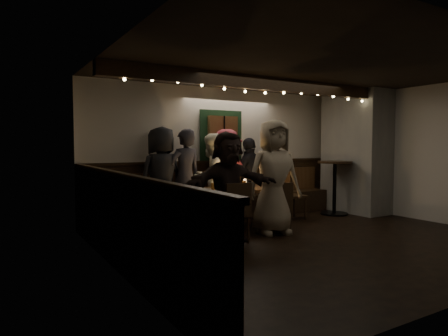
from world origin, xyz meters
TOP-DOWN VIEW (x-y plane):
  - room at (1.07, 1.42)m, footprint 6.02×5.01m
  - dining_table at (-0.64, 1.40)m, footprint 1.97×0.84m
  - chair_near_left at (-1.11, 0.46)m, footprint 0.45×0.45m
  - chair_near_right at (-0.10, 0.69)m, footprint 0.43×0.43m
  - chair_end at (0.78, 1.51)m, footprint 0.47×0.47m
  - high_top at (1.99, 1.48)m, footprint 0.70×0.70m
  - person_a at (-1.59, 2.18)m, footprint 0.96×0.72m
  - person_b at (-1.17, 2.08)m, footprint 0.68×0.49m
  - person_c at (-0.62, 2.10)m, footprint 0.97×0.85m
  - person_d at (-0.24, 2.18)m, footprint 1.20×0.77m
  - person_e at (0.32, 2.17)m, footprint 1.02×0.69m
  - person_f at (-1.17, 0.59)m, footprint 1.55×0.50m
  - person_g at (-0.22, 0.71)m, footprint 1.02×0.77m

SIDE VIEW (x-z plane):
  - chair_near_right at x=-0.10m, z-range 0.05..0.89m
  - chair_near_left at x=-1.11m, z-range 0.06..0.97m
  - chair_end at x=0.78m, z-range 0.06..1.05m
  - dining_table at x=-0.64m, z-range 0.22..1.07m
  - high_top at x=1.99m, z-range 0.15..1.27m
  - person_e at x=0.32m, z-range 0.00..1.60m
  - person_f at x=-1.17m, z-range 0.00..1.67m
  - person_c at x=-0.62m, z-range 0.00..1.68m
  - person_b at x=-1.17m, z-range 0.00..1.75m
  - person_d at x=-0.24m, z-range 0.00..1.76m
  - person_a at x=-1.59m, z-range 0.00..1.78m
  - person_g at x=-0.22m, z-range 0.00..1.87m
  - room at x=1.07m, z-range -0.24..2.38m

